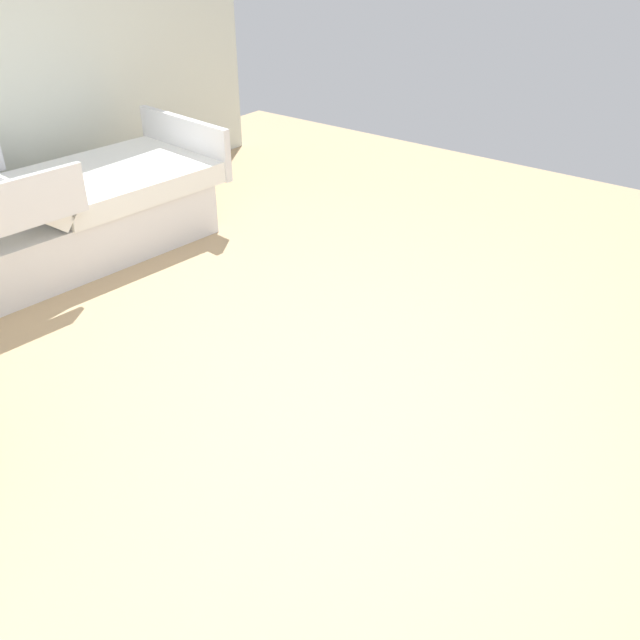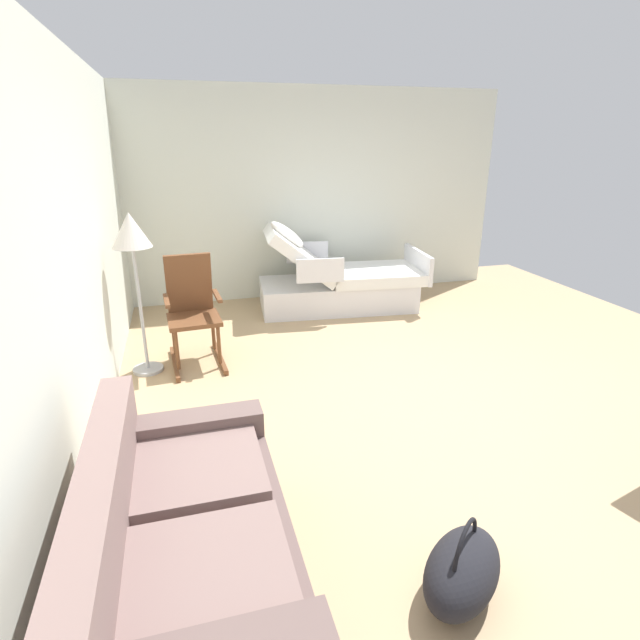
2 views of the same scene
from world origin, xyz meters
name	(u,v)px [view 2 (image 2 of 2)]	position (x,y,z in m)	size (l,w,h in m)	color
ground_plane	(403,383)	(0.00, 0.00, 0.00)	(7.28, 7.28, 0.00)	tan
back_wall	(72,251)	(0.00, 2.52, 1.35)	(6.02, 0.10, 2.70)	silver
side_wall	(316,195)	(2.96, 0.00, 1.35)	(0.10, 5.14, 2.70)	silver
hospital_bed	(338,284)	(2.21, -0.08, 0.32)	(1.16, 2.14, 1.17)	silver
couch	(189,553)	(-1.81, 1.90, 0.31)	(1.60, 0.85, 0.85)	#68534F
rocking_chair	(193,312)	(1.02, 1.76, 0.50)	(0.79, 0.53, 1.05)	brown
floor_lamp	(132,242)	(0.90, 2.21, 1.23)	(0.34, 0.34, 1.48)	#B2B5BA
duffel_bag	(462,570)	(-2.11, 0.67, 0.15)	(0.61, 0.63, 0.43)	black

